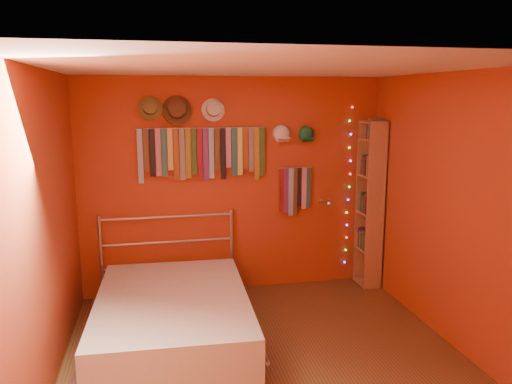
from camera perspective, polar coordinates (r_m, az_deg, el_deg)
ground at (r=4.60m, az=1.29°, el=-18.80°), size 3.50×3.50×0.00m
back_wall at (r=5.81m, az=-2.58°, el=0.68°), size 3.50×0.02×2.50m
right_wall at (r=4.83m, az=22.05°, el=-2.23°), size 0.02×3.50×2.50m
left_wall at (r=4.11m, az=-23.21°, el=-4.52°), size 0.02×3.50×2.50m
ceiling at (r=4.00m, az=1.45°, el=14.06°), size 3.50×3.50×0.02m
tie_rack at (r=5.63m, az=-6.10°, el=4.66°), size 1.45×0.03×0.60m
small_tie_rack at (r=5.91m, az=4.47°, el=0.35°), size 0.40×0.03×0.59m
fedora_olive at (r=5.55m, az=-12.02°, el=9.43°), size 0.26×0.14×0.26m
fedora_brown at (r=5.55m, az=-9.03°, el=9.30°), size 0.32×0.18×0.32m
fedora_white at (r=5.59m, az=-4.88°, el=9.40°), size 0.26×0.14×0.25m
cap_white at (r=5.79m, az=2.91°, el=6.65°), size 0.19×0.24×0.19m
cap_green at (r=5.87m, az=5.73°, el=6.58°), size 0.18×0.23×0.18m
fairy_lights at (r=6.16m, az=10.52°, el=0.57°), size 0.06×0.02×1.94m
reading_lamp at (r=5.87m, az=8.20°, el=-1.26°), size 0.08×0.32×0.10m
bookshelf at (r=6.13m, az=13.26°, el=-1.26°), size 0.25×0.34×2.00m
bed at (r=4.95m, az=-9.49°, el=-13.73°), size 1.58×2.09×1.00m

